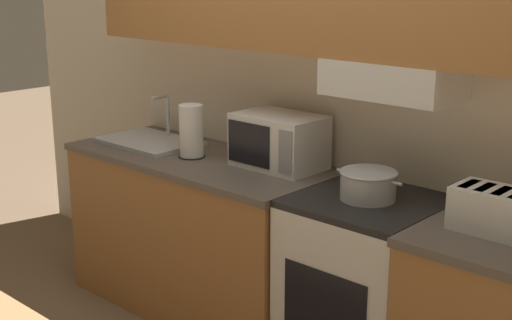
{
  "coord_description": "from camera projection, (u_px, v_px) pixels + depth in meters",
  "views": [
    {
      "loc": [
        2.14,
        -2.85,
        1.89
      ],
      "look_at": [
        0.05,
        -0.57,
        1.04
      ],
      "focal_mm": 50.0,
      "sensor_mm": 36.0,
      "label": 1
    }
  ],
  "objects": [
    {
      "name": "paper_towel_roll",
      "position": [
        191.0,
        131.0,
        3.79
      ],
      "size": [
        0.15,
        0.15,
        0.28
      ],
      "color": "black",
      "rests_on": "lower_counter_main"
    },
    {
      "name": "sink_basin",
      "position": [
        149.0,
        141.0,
        4.11
      ],
      "size": [
        0.58,
        0.39,
        0.27
      ],
      "color": "#B7BABF",
      "rests_on": "lower_counter_main"
    },
    {
      "name": "wall_back",
      "position": [
        320.0,
        36.0,
        3.45
      ],
      "size": [
        5.14,
        0.38,
        2.55
      ],
      "color": "silver",
      "rests_on": "ground_plane"
    },
    {
      "name": "lower_counter_main",
      "position": [
        200.0,
        233.0,
        3.96
      ],
      "size": [
        1.56,
        0.67,
        0.89
      ],
      "color": "#A36B38",
      "rests_on": "ground_plane"
    },
    {
      "name": "toaster",
      "position": [
        492.0,
        210.0,
        2.75
      ],
      "size": [
        0.3,
        0.2,
        0.17
      ],
      "color": "silver",
      "rests_on": "lower_counter_right_stub"
    },
    {
      "name": "cooking_pot",
      "position": [
        368.0,
        184.0,
        3.12
      ],
      "size": [
        0.34,
        0.26,
        0.13
      ],
      "color": "#B7BABF",
      "rests_on": "stove_range"
    },
    {
      "name": "microwave",
      "position": [
        279.0,
        141.0,
        3.61
      ],
      "size": [
        0.44,
        0.3,
        0.27
      ],
      "color": "silver",
      "rests_on": "lower_counter_main"
    },
    {
      "name": "stove_range",
      "position": [
        365.0,
        291.0,
        3.26
      ],
      "size": [
        0.61,
        0.63,
        0.89
      ],
      "color": "silver",
      "rests_on": "ground_plane"
    },
    {
      "name": "ground_plane",
      "position": [
        320.0,
        320.0,
        3.92
      ],
      "size": [
        16.0,
        16.0,
        0.0
      ],
      "primitive_type": "plane",
      "color": "#7F664C"
    }
  ]
}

